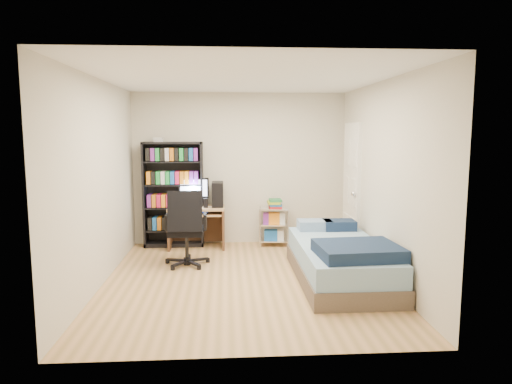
{
  "coord_description": "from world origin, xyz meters",
  "views": [
    {
      "loc": [
        -0.22,
        -5.57,
        1.86
      ],
      "look_at": [
        0.17,
        0.4,
        1.07
      ],
      "focal_mm": 32.0,
      "sensor_mm": 36.0,
      "label": 1
    }
  ],
  "objects": [
    {
      "name": "wire_cart",
      "position": [
        0.56,
        1.75,
        0.5
      ],
      "size": [
        0.51,
        0.39,
        0.77
      ],
      "rotation": [
        0.0,
        0.0,
        -0.1
      ],
      "color": "white",
      "rests_on": "room"
    },
    {
      "name": "room",
      "position": [
        0.0,
        0.0,
        1.25
      ],
      "size": [
        3.58,
        4.08,
        2.58
      ],
      "color": "tan",
      "rests_on": "ground"
    },
    {
      "name": "media_shelf",
      "position": [
        -1.08,
        1.84,
        0.87
      ],
      "size": [
        0.96,
        0.32,
        1.77
      ],
      "color": "black",
      "rests_on": "room"
    },
    {
      "name": "door",
      "position": [
        1.72,
        1.35,
        1.0
      ],
      "size": [
        0.12,
        0.8,
        2.0
      ],
      "color": "white",
      "rests_on": "room"
    },
    {
      "name": "office_chair",
      "position": [
        -0.78,
        0.68,
        0.34
      ],
      "size": [
        0.65,
        0.65,
        1.08
      ],
      "rotation": [
        0.0,
        0.0,
        0.01
      ],
      "color": "black",
      "rests_on": "room"
    },
    {
      "name": "bed",
      "position": [
        1.2,
        -0.1,
        0.27
      ],
      "size": [
        1.06,
        2.12,
        0.6
      ],
      "color": "brown",
      "rests_on": "room"
    },
    {
      "name": "computer_desk",
      "position": [
        -0.61,
        1.72,
        0.61
      ],
      "size": [
        0.89,
        0.52,
        1.12
      ],
      "color": "tan",
      "rests_on": "room"
    }
  ]
}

